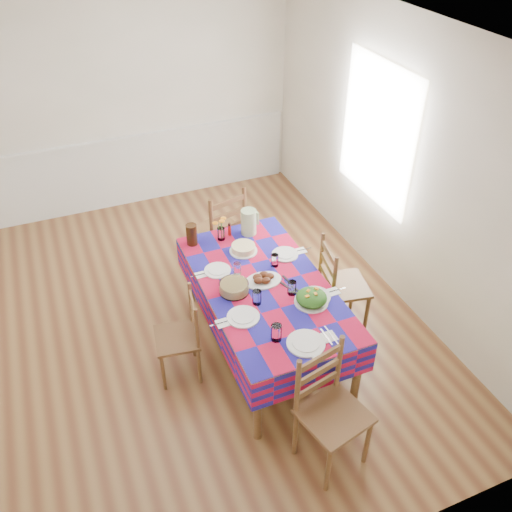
{
  "coord_description": "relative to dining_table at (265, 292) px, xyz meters",
  "views": [
    {
      "loc": [
        -0.76,
        -3.83,
        3.69
      ],
      "look_at": [
        0.69,
        -0.35,
        0.89
      ],
      "focal_mm": 38.0,
      "sensor_mm": 36.0,
      "label": 1
    }
  ],
  "objects": [
    {
      "name": "tea_pitcher",
      "position": [
        -0.39,
        0.81,
        0.19
      ],
      "size": [
        0.1,
        0.1,
        0.21
      ],
      "primitive_type": "cylinder",
      "color": "black",
      "rests_on": "dining_table"
    },
    {
      "name": "setting_right_near",
      "position": [
        0.27,
        -0.27,
        0.11
      ],
      "size": [
        0.48,
        0.28,
        0.12
      ],
      "rotation": [
        0.0,
        0.0,
        -1.57
      ],
      "color": "white",
      "rests_on": "dining_table"
    },
    {
      "name": "serving_utensils",
      "position": [
        0.19,
        -0.1,
        0.09
      ],
      "size": [
        0.13,
        0.3,
        0.01
      ],
      "color": "black",
      "rests_on": "dining_table"
    },
    {
      "name": "flower_vase",
      "position": [
        -0.12,
        0.78,
        0.18
      ],
      "size": [
        0.15,
        0.12,
        0.23
      ],
      "color": "white",
      "rests_on": "dining_table"
    },
    {
      "name": "green_pitcher",
      "position": [
        0.16,
        0.78,
        0.21
      ],
      "size": [
        0.15,
        0.15,
        0.25
      ],
      "primitive_type": "cylinder",
      "color": "#AAC78C",
      "rests_on": "dining_table"
    },
    {
      "name": "setting_near_head",
      "position": [
        -0.05,
        -0.71,
        0.11
      ],
      "size": [
        0.48,
        0.32,
        0.14
      ],
      "color": "white",
      "rests_on": "dining_table"
    },
    {
      "name": "setting_left_near",
      "position": [
        -0.27,
        -0.27,
        0.11
      ],
      "size": [
        0.48,
        0.29,
        0.13
      ],
      "rotation": [
        0.0,
        0.0,
        1.57
      ],
      "color": "white",
      "rests_on": "dining_table"
    },
    {
      "name": "cake",
      "position": [
        0.0,
        0.52,
        0.12
      ],
      "size": [
        0.26,
        0.26,
        0.07
      ],
      "color": "white",
      "rests_on": "dining_table"
    },
    {
      "name": "salad_platter",
      "position": [
        0.26,
        -0.35,
        0.13
      ],
      "size": [
        0.28,
        0.28,
        0.12
      ],
      "color": "white",
      "rests_on": "dining_table"
    },
    {
      "name": "window_right",
      "position": [
        1.56,
        0.88,
        0.84
      ],
      "size": [
        0.0,
        1.4,
        1.4
      ],
      "primitive_type": "plane",
      "rotation": [
        0.0,
        -1.57,
        0.0
      ],
      "color": "white",
      "rests_on": "room"
    },
    {
      "name": "wainscot",
      "position": [
        -0.67,
        3.06,
        -0.18
      ],
      "size": [
        4.41,
        0.06,
        0.92
      ],
      "color": "white",
      "rests_on": "room"
    },
    {
      "name": "chair_far",
      "position": [
        0.01,
        1.2,
        -0.14
      ],
      "size": [
        0.57,
        0.56,
        1.06
      ],
      "rotation": [
        0.0,
        0.0,
        3.42
      ],
      "color": "brown",
      "rests_on": "room"
    },
    {
      "name": "name_card",
      "position": [
        0.02,
        -0.91,
        0.09
      ],
      "size": [
        0.08,
        0.03,
        0.02
      ],
      "primitive_type": "cube",
      "color": "white",
      "rests_on": "dining_table"
    },
    {
      "name": "pasta_bowl",
      "position": [
        -0.28,
        0.01,
        0.13
      ],
      "size": [
        0.25,
        0.25,
        0.09
      ],
      "color": "white",
      "rests_on": "dining_table"
    },
    {
      "name": "room",
      "position": [
        -0.67,
        0.58,
        0.69
      ],
      "size": [
        4.58,
        5.08,
        2.78
      ],
      "color": "brown",
      "rests_on": "ground"
    },
    {
      "name": "chair_right",
      "position": [
        0.76,
        0.01,
        -0.18
      ],
      "size": [
        0.48,
        0.49,
        0.97
      ],
      "rotation": [
        0.0,
        0.0,
        1.39
      ],
      "color": "brown",
      "rests_on": "room"
    },
    {
      "name": "hot_sauce",
      "position": [
        -0.02,
        0.82,
        0.15
      ],
      "size": [
        0.03,
        0.03,
        0.13
      ],
      "primitive_type": "cylinder",
      "color": "red",
      "rests_on": "dining_table"
    },
    {
      "name": "setting_left_far",
      "position": [
        -0.26,
        0.29,
        0.11
      ],
      "size": [
        0.43,
        0.25,
        0.11
      ],
      "rotation": [
        0.0,
        0.0,
        1.57
      ],
      "color": "white",
      "rests_on": "dining_table"
    },
    {
      "name": "meat_platter",
      "position": [
        0.0,
        0.05,
        0.11
      ],
      "size": [
        0.32,
        0.23,
        0.06
      ],
      "color": "white",
      "rests_on": "dining_table"
    },
    {
      "name": "dining_table",
      "position": [
        0.0,
        0.0,
        0.0
      ],
      "size": [
        1.03,
        1.92,
        0.75
      ],
      "color": "brown",
      "rests_on": "room"
    },
    {
      "name": "chair_left",
      "position": [
        -0.77,
        -0.01,
        -0.24
      ],
      "size": [
        0.41,
        0.42,
        0.85
      ],
      "rotation": [
        0.0,
        0.0,
        -1.71
      ],
      "color": "brown",
      "rests_on": "room"
    },
    {
      "name": "setting_right_far",
      "position": [
        0.29,
        0.28,
        0.11
      ],
      "size": [
        0.46,
        0.26,
        0.12
      ],
      "rotation": [
        0.0,
        0.0,
        -1.57
      ],
      "color": "white",
      "rests_on": "dining_table"
    },
    {
      "name": "chair_near",
      "position": [
        -0.01,
        -1.2,
        -0.16
      ],
      "size": [
        0.53,
        0.52,
        1.01
      ],
      "rotation": [
        0.0,
        0.0,
        0.23
      ],
      "color": "brown",
      "rests_on": "room"
    }
  ]
}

